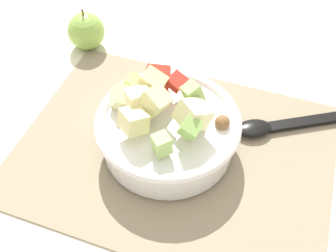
# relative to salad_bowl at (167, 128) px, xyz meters

# --- Properties ---
(ground_plane) EXTENTS (2.40, 2.40, 0.00)m
(ground_plane) POSITION_rel_salad_bowl_xyz_m (0.01, -0.01, -0.04)
(ground_plane) COLOR silver
(placemat) EXTENTS (0.47, 0.35, 0.01)m
(placemat) POSITION_rel_salad_bowl_xyz_m (0.01, -0.01, -0.04)
(placemat) COLOR gray
(placemat) RESTS_ON ground_plane
(salad_bowl) EXTENTS (0.21, 0.21, 0.12)m
(salad_bowl) POSITION_rel_salad_bowl_xyz_m (0.00, 0.00, 0.00)
(salad_bowl) COLOR white
(salad_bowl) RESTS_ON placemat
(serving_spoon) EXTENTS (0.20, 0.14, 0.01)m
(serving_spoon) POSITION_rel_salad_bowl_xyz_m (0.16, 0.09, -0.03)
(serving_spoon) COLOR black
(serving_spoon) RESTS_ON placemat
(whole_apple) EXTENTS (0.07, 0.07, 0.08)m
(whole_apple) POSITION_rel_salad_bowl_xyz_m (-0.23, 0.18, -0.01)
(whole_apple) COLOR #8CB74C
(whole_apple) RESTS_ON ground_plane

